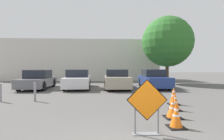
{
  "coord_description": "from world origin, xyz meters",
  "views": [
    {
      "loc": [
        -0.45,
        -2.83,
        1.61
      ],
      "look_at": [
        0.33,
        12.53,
        1.41
      ],
      "focal_mm": 28.0,
      "sensor_mm": 36.0,
      "label": 1
    }
  ],
  "objects_px": {
    "parked_car_fourth": "(153,79)",
    "bollard_nearest": "(35,91)",
    "road_closed_sign": "(147,105)",
    "traffic_cone_second": "(173,108)",
    "parked_car_third": "(116,79)",
    "parked_car_nearest": "(38,80)",
    "traffic_cone_third": "(175,102)",
    "parked_car_second": "(78,80)",
    "traffic_cone_nearest": "(176,116)",
    "traffic_cone_fourth": "(174,96)",
    "bollard_second": "(0,92)"
  },
  "relations": [
    {
      "from": "parked_car_fourth",
      "to": "bollard_nearest",
      "type": "xyz_separation_m",
      "value": [
        -7.31,
        -5.39,
        -0.21
      ]
    },
    {
      "from": "road_closed_sign",
      "to": "traffic_cone_second",
      "type": "xyz_separation_m",
      "value": [
        1.19,
        1.37,
        -0.41
      ]
    },
    {
      "from": "traffic_cone_second",
      "to": "parked_car_third",
      "type": "relative_size",
      "value": 0.14
    },
    {
      "from": "parked_car_nearest",
      "to": "parked_car_third",
      "type": "xyz_separation_m",
      "value": [
        6.03,
        -0.01,
        0.03
      ]
    },
    {
      "from": "traffic_cone_third",
      "to": "parked_car_second",
      "type": "distance_m",
      "value": 8.76
    },
    {
      "from": "traffic_cone_nearest",
      "to": "parked_car_third",
      "type": "height_order",
      "value": "parked_car_third"
    },
    {
      "from": "traffic_cone_nearest",
      "to": "parked_car_third",
      "type": "relative_size",
      "value": 0.14
    },
    {
      "from": "traffic_cone_third",
      "to": "road_closed_sign",
      "type": "bearing_deg",
      "value": -125.9
    },
    {
      "from": "road_closed_sign",
      "to": "traffic_cone_third",
      "type": "height_order",
      "value": "road_closed_sign"
    },
    {
      "from": "parked_car_nearest",
      "to": "parked_car_second",
      "type": "height_order",
      "value": "parked_car_second"
    },
    {
      "from": "traffic_cone_fourth",
      "to": "bollard_nearest",
      "type": "bearing_deg",
      "value": 170.7
    },
    {
      "from": "bollard_nearest",
      "to": "bollard_second",
      "type": "height_order",
      "value": "bollard_nearest"
    },
    {
      "from": "parked_car_second",
      "to": "bollard_nearest",
      "type": "bearing_deg",
      "value": 73.51
    },
    {
      "from": "traffic_cone_third",
      "to": "bollard_nearest",
      "type": "bearing_deg",
      "value": 160.72
    },
    {
      "from": "parked_car_second",
      "to": "traffic_cone_nearest",
      "type": "bearing_deg",
      "value": 110.15
    },
    {
      "from": "traffic_cone_second",
      "to": "bollard_nearest",
      "type": "relative_size",
      "value": 0.69
    },
    {
      "from": "traffic_cone_third",
      "to": "parked_car_third",
      "type": "bearing_deg",
      "value": 103.1
    },
    {
      "from": "road_closed_sign",
      "to": "traffic_cone_third",
      "type": "xyz_separation_m",
      "value": [
        1.67,
        2.31,
        -0.41
      ]
    },
    {
      "from": "parked_car_fourth",
      "to": "bollard_second",
      "type": "xyz_separation_m",
      "value": [
        -8.9,
        -5.39,
        -0.22
      ]
    },
    {
      "from": "traffic_cone_nearest",
      "to": "parked_car_fourth",
      "type": "xyz_separation_m",
      "value": [
        2.1,
        9.32,
        0.37
      ]
    },
    {
      "from": "parked_car_nearest",
      "to": "parked_car_fourth",
      "type": "relative_size",
      "value": 0.89
    },
    {
      "from": "parked_car_second",
      "to": "bollard_second",
      "type": "height_order",
      "value": "parked_car_second"
    },
    {
      "from": "traffic_cone_third",
      "to": "bollard_second",
      "type": "distance_m",
      "value": 7.85
    },
    {
      "from": "parked_car_nearest",
      "to": "parked_car_fourth",
      "type": "xyz_separation_m",
      "value": [
        9.04,
        0.28,
        0.02
      ]
    },
    {
      "from": "parked_car_second",
      "to": "bollard_second",
      "type": "distance_m",
      "value": 6.03
    },
    {
      "from": "parked_car_fourth",
      "to": "bollard_nearest",
      "type": "relative_size",
      "value": 5.25
    },
    {
      "from": "parked_car_fourth",
      "to": "bollard_second",
      "type": "bearing_deg",
      "value": 33.23
    },
    {
      "from": "traffic_cone_second",
      "to": "bollard_second",
      "type": "height_order",
      "value": "bollard_second"
    },
    {
      "from": "traffic_cone_third",
      "to": "parked_car_fourth",
      "type": "distance_m",
      "value": 7.61
    },
    {
      "from": "parked_car_third",
      "to": "road_closed_sign",
      "type": "bearing_deg",
      "value": 90.05
    },
    {
      "from": "parked_car_fourth",
      "to": "bollard_second",
      "type": "distance_m",
      "value": 10.41
    },
    {
      "from": "traffic_cone_nearest",
      "to": "parked_car_second",
      "type": "distance_m",
      "value": 10.03
    },
    {
      "from": "parked_car_second",
      "to": "bollard_nearest",
      "type": "height_order",
      "value": "parked_car_second"
    },
    {
      "from": "parked_car_nearest",
      "to": "traffic_cone_second",
      "type": "bearing_deg",
      "value": 131.03
    },
    {
      "from": "traffic_cone_third",
      "to": "traffic_cone_fourth",
      "type": "xyz_separation_m",
      "value": [
        0.37,
        1.05,
        0.07
      ]
    },
    {
      "from": "road_closed_sign",
      "to": "bollard_nearest",
      "type": "height_order",
      "value": "road_closed_sign"
    },
    {
      "from": "road_closed_sign",
      "to": "parked_car_fourth",
      "type": "xyz_separation_m",
      "value": [
        3.01,
        9.78,
        -0.03
      ]
    },
    {
      "from": "parked_car_nearest",
      "to": "bollard_nearest",
      "type": "bearing_deg",
      "value": 108.19
    },
    {
      "from": "traffic_cone_fourth",
      "to": "parked_car_fourth",
      "type": "relative_size",
      "value": 0.16
    },
    {
      "from": "parked_car_fourth",
      "to": "bollard_nearest",
      "type": "bearing_deg",
      "value": 38.46
    },
    {
      "from": "bollard_nearest",
      "to": "traffic_cone_third",
      "type": "bearing_deg",
      "value": -19.28
    },
    {
      "from": "parked_car_nearest",
      "to": "parked_car_fourth",
      "type": "bearing_deg",
      "value": -178.78
    },
    {
      "from": "road_closed_sign",
      "to": "bollard_nearest",
      "type": "bearing_deg",
      "value": 134.39
    },
    {
      "from": "road_closed_sign",
      "to": "traffic_cone_third",
      "type": "bearing_deg",
      "value": 54.1
    },
    {
      "from": "traffic_cone_fourth",
      "to": "bollard_nearest",
      "type": "relative_size",
      "value": 0.86
    },
    {
      "from": "traffic_cone_nearest",
      "to": "parked_car_third",
      "type": "distance_m",
      "value": 9.09
    },
    {
      "from": "traffic_cone_fourth",
      "to": "parked_car_fourth",
      "type": "height_order",
      "value": "parked_car_fourth"
    },
    {
      "from": "traffic_cone_nearest",
      "to": "traffic_cone_third",
      "type": "height_order",
      "value": "traffic_cone_nearest"
    },
    {
      "from": "traffic_cone_second",
      "to": "parked_car_second",
      "type": "xyz_separation_m",
      "value": [
        -4.21,
        8.32,
        0.38
      ]
    },
    {
      "from": "road_closed_sign",
      "to": "traffic_cone_second",
      "type": "bearing_deg",
      "value": 49.01
    }
  ]
}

